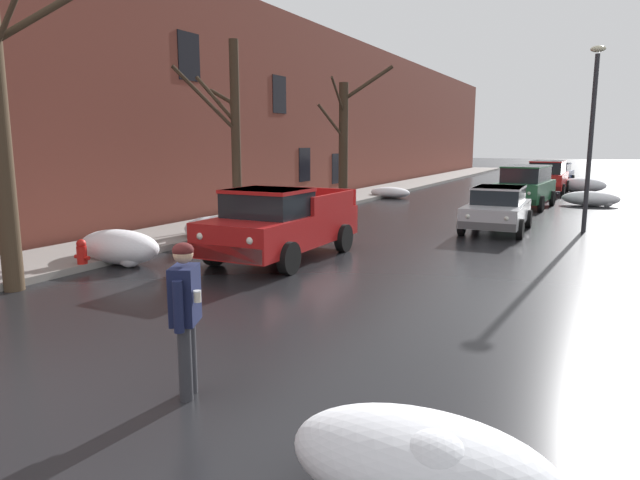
% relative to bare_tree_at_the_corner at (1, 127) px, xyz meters
% --- Properties ---
extents(ground_plane, '(200.00, 200.00, 0.00)m').
position_rel_bare_tree_at_the_corner_xyz_m(ground_plane, '(4.52, -3.21, -3.11)').
color(ground_plane, black).
extents(left_sidewalk_slab, '(2.69, 80.00, 0.15)m').
position_rel_bare_tree_at_the_corner_xyz_m(left_sidewalk_slab, '(-1.46, 14.79, -3.03)').
color(left_sidewalk_slab, gray).
rests_on(left_sidewalk_slab, ground).
extents(brick_townhouse_facade, '(0.63, 80.00, 8.46)m').
position_rel_bare_tree_at_the_corner_xyz_m(brick_townhouse_facade, '(-3.31, 14.79, 1.12)').
color(brick_townhouse_facade, brown).
rests_on(brick_townhouse_facade, ground).
extents(snow_bank_near_corner_left, '(2.24, 1.17, 0.81)m').
position_rel_bare_tree_at_the_corner_xyz_m(snow_bank_near_corner_left, '(-0.02, 2.66, -2.71)').
color(snow_bank_near_corner_left, white).
rests_on(snow_bank_near_corner_left, ground).
extents(snow_bank_along_left_kerb, '(2.41, 1.01, 0.65)m').
position_rel_bare_tree_at_the_corner_xyz_m(snow_bank_along_left_kerb, '(9.46, 21.17, -2.78)').
color(snow_bank_along_left_kerb, white).
rests_on(snow_bank_along_left_kerb, ground).
extents(snow_bank_mid_block_left, '(2.07, 1.11, 0.56)m').
position_rel_bare_tree_at_the_corner_xyz_m(snow_bank_mid_block_left, '(0.18, 20.53, -2.83)').
color(snow_bank_mid_block_left, white).
rests_on(snow_bank_mid_block_left, ground).
extents(snow_bank_near_corner_right, '(2.16, 1.23, 0.73)m').
position_rel_bare_tree_at_the_corner_xyz_m(snow_bank_near_corner_right, '(8.96, -2.86, -2.74)').
color(snow_bank_near_corner_right, white).
rests_on(snow_bank_near_corner_right, ground).
extents(snow_bank_along_right_kerb, '(2.14, 1.27, 0.76)m').
position_rel_bare_tree_at_the_corner_xyz_m(snow_bank_along_right_kerb, '(0.38, 5.90, -2.74)').
color(snow_bank_along_right_kerb, white).
rests_on(snow_bank_along_right_kerb, ground).
extents(snow_bank_far_right_pile, '(2.54, 1.31, 0.82)m').
position_rel_bare_tree_at_the_corner_xyz_m(snow_bank_far_right_pile, '(8.72, 28.62, -2.71)').
color(snow_bank_far_right_pile, white).
rests_on(snow_bank_far_right_pile, ground).
extents(bare_tree_at_the_corner, '(2.99, 1.31, 5.97)m').
position_rel_bare_tree_at_the_corner_xyz_m(bare_tree_at_the_corner, '(0.00, 0.00, 0.00)').
color(bare_tree_at_the_corner, '#423323').
rests_on(bare_tree_at_the_corner, ground).
extents(bare_tree_second_along_sidewalk, '(1.61, 2.91, 5.80)m').
position_rel_bare_tree_at_the_corner_xyz_m(bare_tree_second_along_sidewalk, '(-0.11, 7.39, -0.02)').
color(bare_tree_second_along_sidewalk, '#382B1E').
rests_on(bare_tree_second_along_sidewalk, ground).
extents(bare_tree_mid_block, '(2.58, 2.48, 5.93)m').
position_rel_bare_tree_at_the_corner_xyz_m(bare_tree_mid_block, '(0.04, 15.14, -0.24)').
color(bare_tree_mid_block, '#382B1E').
rests_on(bare_tree_mid_block, ground).
extents(pickup_truck_red_approaching_near_lane, '(2.23, 4.87, 1.76)m').
position_rel_bare_tree_at_the_corner_xyz_m(pickup_truck_red_approaching_near_lane, '(3.05, 4.85, -2.23)').
color(pickup_truck_red_approaching_near_lane, red).
rests_on(pickup_truck_red_approaching_near_lane, ground).
extents(sedan_silver_parked_kerbside_close, '(1.97, 4.03, 1.42)m').
position_rel_bare_tree_at_the_corner_xyz_m(sedan_silver_parked_kerbside_close, '(6.98, 11.79, -2.35)').
color(sedan_silver_parked_kerbside_close, '#B7B7BC').
rests_on(sedan_silver_parked_kerbside_close, ground).
extents(suv_green_parked_kerbside_mid, '(2.25, 4.56, 1.82)m').
position_rel_bare_tree_at_the_corner_xyz_m(suv_green_parked_kerbside_mid, '(6.89, 19.12, -2.12)').
color(suv_green_parked_kerbside_mid, '#1E5633').
rests_on(suv_green_parked_kerbside_mid, ground).
extents(suv_red_parked_far_down_block, '(2.09, 4.58, 1.82)m').
position_rel_bare_tree_at_the_corner_xyz_m(suv_red_parked_far_down_block, '(7.07, 26.67, -2.12)').
color(suv_red_parked_far_down_block, red).
rests_on(suv_red_parked_far_down_block, ground).
extents(sedan_darkblue_queued_behind_truck, '(2.21, 4.41, 1.42)m').
position_rel_bare_tree_at_the_corner_xyz_m(sedan_darkblue_queued_behind_truck, '(6.90, 34.52, -2.35)').
color(sedan_darkblue_queued_behind_truck, navy).
rests_on(sedan_darkblue_queued_behind_truck, ground).
extents(pedestrian_with_coffee, '(0.49, 0.62, 1.76)m').
position_rel_bare_tree_at_the_corner_xyz_m(pedestrian_with_coffee, '(6.03, -2.11, -2.07)').
color(pedestrian_with_coffee, '#2D2D33').
rests_on(pedestrian_with_coffee, ground).
extents(fire_hydrant, '(0.42, 0.22, 0.71)m').
position_rel_bare_tree_at_the_corner_xyz_m(fire_hydrant, '(-0.23, 1.76, -2.75)').
color(fire_hydrant, red).
rests_on(fire_hydrant, ground).
extents(street_lamp_post, '(0.44, 0.24, 5.71)m').
position_rel_bare_tree_at_the_corner_xyz_m(street_lamp_post, '(9.48, 12.91, 0.10)').
color(street_lamp_post, '#28282D').
rests_on(street_lamp_post, ground).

